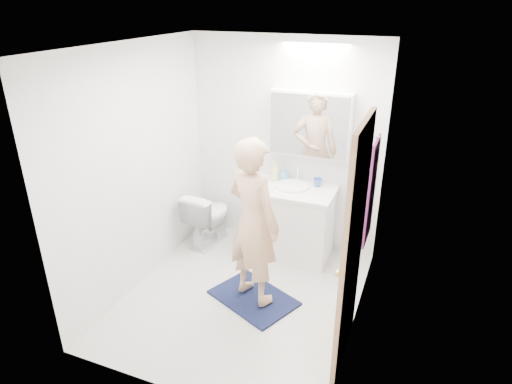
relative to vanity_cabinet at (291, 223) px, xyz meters
The scene contains 22 objects.
floor 1.06m from the vanity_cabinet, 100.95° to the right, with size 2.50×2.50×0.00m, color silver.
ceiling 2.24m from the vanity_cabinet, 100.95° to the right, with size 2.50×2.50×0.00m, color white.
wall_back 0.88m from the vanity_cabinet, 123.23° to the left, with size 2.50×2.50×0.00m, color white.
wall_front 2.37m from the vanity_cabinet, 94.82° to the right, with size 2.50×2.50×0.00m, color white.
wall_left 1.80m from the vanity_cabinet, 143.13° to the right, with size 2.50×2.50×0.00m, color white.
wall_right 1.56m from the vanity_cabinet, 46.58° to the right, with size 2.50×2.50×0.00m, color white.
vanity_cabinet is the anchor object (origin of this frame).
countertop 0.41m from the vanity_cabinet, 90.00° to the right, with size 0.95×0.58×0.04m, color white.
sink_basin 0.45m from the vanity_cabinet, 90.00° to the left, with size 0.36×0.36×0.03m, color white.
faucet 0.56m from the vanity_cabinet, 90.00° to the left, with size 0.02×0.02×0.16m, color silver.
medicine_cabinet 1.14m from the vanity_cabinet, 61.65° to the left, with size 0.88×0.14×0.70m, color white.
mirror_panel 1.12m from the vanity_cabinet, 49.78° to the left, with size 0.84×0.01×0.66m, color silver.
toilet 1.00m from the vanity_cabinet, behind, with size 0.38×0.66×0.68m, color white.
bath_rug 1.03m from the vanity_cabinet, 94.03° to the right, with size 0.80×0.55×0.02m, color #13203E.
person 1.07m from the vanity_cabinet, 94.03° to the right, with size 0.59×0.39×1.62m, color tan.
door 1.70m from the vanity_cabinet, 55.81° to the right, with size 0.04×0.80×2.00m, color tan.
door_knob 1.91m from the vanity_cabinet, 62.15° to the right, with size 0.06×0.06×0.06m, color gold.
towel 1.21m from the vanity_cabinet, 24.97° to the right, with size 0.02×0.42×1.00m, color #14163F.
towel_hook 1.57m from the vanity_cabinet, 25.29° to the right, with size 0.02×0.02×0.07m, color silver.
soap_bottle_a 0.62m from the vanity_cabinet, 149.14° to the left, with size 0.09×0.09×0.23m, color beige.
soap_bottle_b 0.56m from the vanity_cabinet, 128.95° to the left, with size 0.08×0.08×0.17m, color #5CA1C5.
toothbrush_cup 0.56m from the vanity_cabinet, 33.08° to the left, with size 0.10×0.10×0.09m, color #3A66AE.
Camera 1 is at (1.47, -3.31, 2.76)m, focal length 31.12 mm.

